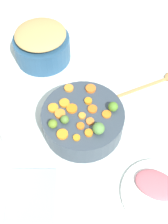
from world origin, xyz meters
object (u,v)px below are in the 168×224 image
Objects in this scene: serving_bowl_carrots at (84,121)px; metal_pot at (42,48)px; ham_plate at (158,194)px; wooden_spoon at (161,81)px.

metal_pot is (0.23, 0.35, 0.01)m from serving_bowl_carrots.
serving_bowl_carrots is at bearing -123.72° from metal_pot.
metal_pot is 1.00× the size of ham_plate.
metal_pot is at bearing 104.49° from wooden_spoon.
serving_bowl_carrots is 0.35m from ham_plate.
metal_pot is at bearing 64.19° from ham_plate.
wooden_spoon is 0.50m from ham_plate.
wooden_spoon is (0.36, -0.16, -0.04)m from serving_bowl_carrots.
serving_bowl_carrots is 1.23× the size of ham_plate.
ham_plate is (-0.33, -0.69, -0.05)m from metal_pot.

